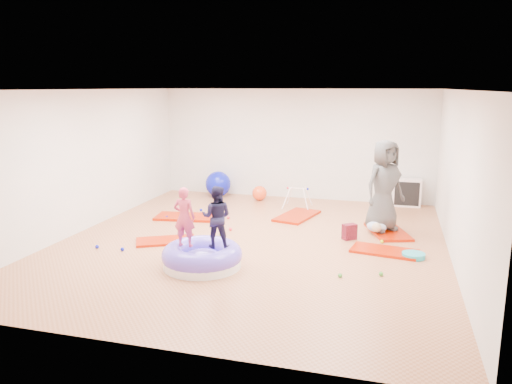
# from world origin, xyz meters

# --- Properties ---
(room) EXTENTS (7.01, 8.01, 2.81)m
(room) POSITION_xyz_m (0.00, 0.00, 1.40)
(room) COLOR #9E5A36
(room) RESTS_ON ground
(gym_mat_front_left) EXTENTS (1.22, 1.00, 0.05)m
(gym_mat_front_left) POSITION_xyz_m (-1.56, -0.41, 0.02)
(gym_mat_front_left) COLOR #9C1100
(gym_mat_front_left) RESTS_ON ground
(gym_mat_mid_left) EXTENTS (1.39, 0.83, 0.05)m
(gym_mat_mid_left) POSITION_xyz_m (-1.89, 1.29, 0.03)
(gym_mat_mid_left) COLOR #9C1100
(gym_mat_mid_left) RESTS_ON ground
(gym_mat_center_back) EXTENTS (0.93, 1.39, 0.05)m
(gym_mat_center_back) POSITION_xyz_m (0.46, 2.04, 0.03)
(gym_mat_center_back) COLOR #9C1100
(gym_mat_center_back) RESTS_ON ground
(gym_mat_right) EXTENTS (1.22, 0.75, 0.05)m
(gym_mat_right) POSITION_xyz_m (2.41, 0.07, 0.02)
(gym_mat_right) COLOR #9C1100
(gym_mat_right) RESTS_ON ground
(gym_mat_rear_right) EXTENTS (1.00, 1.39, 0.05)m
(gym_mat_rear_right) POSITION_xyz_m (2.44, 1.32, 0.03)
(gym_mat_rear_right) COLOR #9C1100
(gym_mat_rear_right) RESTS_ON ground
(inflatable_cushion) EXTENTS (1.30, 1.30, 0.41)m
(inflatable_cushion) POSITION_xyz_m (-0.41, -1.45, 0.16)
(inflatable_cushion) COLOR white
(inflatable_cushion) RESTS_ON ground
(child_pink) EXTENTS (0.36, 0.24, 0.97)m
(child_pink) POSITION_xyz_m (-0.70, -1.46, 0.86)
(child_pink) COLOR #D43E5B
(child_pink) RESTS_ON inflatable_cushion
(child_navy) EXTENTS (0.53, 0.43, 1.00)m
(child_navy) POSITION_xyz_m (-0.18, -1.37, 0.88)
(child_navy) COLOR black
(child_navy) RESTS_ON inflatable_cushion
(adult_caregiver) EXTENTS (1.03, 1.02, 1.80)m
(adult_caregiver) POSITION_xyz_m (2.33, 1.33, 0.95)
(adult_caregiver) COLOR #434343
(adult_caregiver) RESTS_ON gym_mat_rear_right
(infant) EXTENTS (0.40, 0.40, 0.23)m
(infant) POSITION_xyz_m (2.23, 1.11, 0.17)
(infant) COLOR #ADC0EA
(infant) RESTS_ON gym_mat_rear_right
(ball_pit_balls) EXTENTS (5.03, 3.35, 0.07)m
(ball_pit_balls) POSITION_xyz_m (-0.44, 0.13, 0.03)
(ball_pit_balls) COLOR red
(ball_pit_balls) RESTS_ON ground
(exercise_ball_blue) EXTENTS (0.67, 0.67, 0.67)m
(exercise_ball_blue) POSITION_xyz_m (-1.96, 3.59, 0.33)
(exercise_ball_blue) COLOR #0C13B7
(exercise_ball_blue) RESTS_ON ground
(exercise_ball_orange) EXTENTS (0.37, 0.37, 0.37)m
(exercise_ball_orange) POSITION_xyz_m (-0.78, 3.43, 0.19)
(exercise_ball_orange) COLOR #FF4E1E
(exercise_ball_orange) RESTS_ON ground
(infant_play_gym) EXTENTS (0.65, 0.61, 0.50)m
(infant_play_gym) POSITION_xyz_m (0.31, 2.86, 0.33)
(infant_play_gym) COLOR white
(infant_play_gym) RESTS_ON ground
(cube_shelf) EXTENTS (0.67, 0.33, 0.67)m
(cube_shelf) POSITION_xyz_m (2.83, 3.79, 0.33)
(cube_shelf) COLOR white
(cube_shelf) RESTS_ON ground
(balance_disc) EXTENTS (0.39, 0.39, 0.09)m
(balance_disc) POSITION_xyz_m (2.89, -0.10, 0.04)
(balance_disc) COLOR #22A2B1
(balance_disc) RESTS_ON ground
(backpack) EXTENTS (0.30, 0.29, 0.30)m
(backpack) POSITION_xyz_m (1.74, 0.68, 0.15)
(backpack) COLOR maroon
(backpack) RESTS_ON ground
(yellow_toy) EXTENTS (0.18, 0.18, 0.03)m
(yellow_toy) POSITION_xyz_m (-1.03, -0.76, 0.01)
(yellow_toy) COLOR #D1D904
(yellow_toy) RESTS_ON ground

